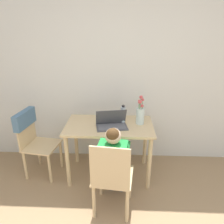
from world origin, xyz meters
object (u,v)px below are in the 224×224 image
(person_seated, at_px, (114,158))
(laptop, at_px, (112,123))
(water_bottle, at_px, (123,114))
(chair_occupied, at_px, (112,178))
(chair_spare, at_px, (32,133))
(flower_vase, at_px, (140,114))

(person_seated, height_order, laptop, person_seated)
(person_seated, height_order, water_bottle, person_seated)
(chair_occupied, bearing_deg, chair_spare, -25.03)
(chair_occupied, relative_size, person_seated, 0.90)
(chair_spare, height_order, flower_vase, flower_vase)
(flower_vase, bearing_deg, water_bottle, 173.79)
(chair_spare, relative_size, person_seated, 0.91)
(flower_vase, relative_size, water_bottle, 1.55)
(person_seated, relative_size, water_bottle, 4.20)
(flower_vase, distance_m, water_bottle, 0.21)
(laptop, height_order, flower_vase, flower_vase)
(chair_spare, relative_size, laptop, 2.18)
(flower_vase, bearing_deg, chair_occupied, -114.27)
(chair_occupied, xyz_separation_m, flower_vase, (0.32, 0.71, 0.41))
(laptop, distance_m, flower_vase, 0.37)
(person_seated, distance_m, flower_vase, 0.70)
(flower_vase, height_order, water_bottle, flower_vase)
(chair_occupied, height_order, person_seated, person_seated)
(person_seated, distance_m, water_bottle, 0.66)
(chair_occupied, height_order, chair_spare, chair_spare)
(chair_occupied, xyz_separation_m, water_bottle, (0.11, 0.73, 0.39))
(chair_spare, xyz_separation_m, flower_vase, (1.38, 0.06, 0.26))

